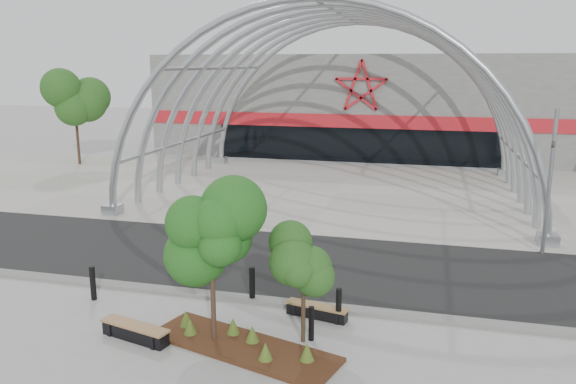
% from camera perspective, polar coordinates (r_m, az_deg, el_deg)
% --- Properties ---
extents(ground, '(140.00, 140.00, 0.00)m').
position_cam_1_polar(ground, '(18.27, -3.14, -10.74)').
color(ground, '#999894').
rests_on(ground, ground).
extents(road, '(140.00, 7.00, 0.02)m').
position_cam_1_polar(road, '(21.39, -0.33, -7.07)').
color(road, black).
rests_on(road, ground).
extents(forecourt, '(60.00, 17.00, 0.04)m').
position_cam_1_polar(forecourt, '(32.68, 4.96, -0.03)').
color(forecourt, '#A8A397').
rests_on(forecourt, ground).
extents(kerb, '(60.00, 0.50, 0.12)m').
position_cam_1_polar(kerb, '(18.03, -3.38, -10.87)').
color(kerb, slate).
rests_on(kerb, ground).
extents(arena_building, '(34.00, 15.24, 8.00)m').
position_cam_1_polar(arena_building, '(49.77, 8.46, 8.96)').
color(arena_building, slate).
rests_on(arena_building, ground).
extents(vault_canopy, '(20.80, 15.80, 20.36)m').
position_cam_1_polar(vault_canopy, '(32.68, 4.96, -0.03)').
color(vault_canopy, '#9DA3A8').
rests_on(vault_canopy, ground).
extents(planting_bed, '(5.49, 3.04, 0.55)m').
position_cam_1_polar(planting_bed, '(15.37, -4.78, -15.03)').
color(planting_bed, black).
rests_on(planting_bed, ground).
extents(signal_pole, '(0.44, 0.78, 5.68)m').
position_cam_1_polar(signal_pole, '(23.68, 25.06, 1.10)').
color(signal_pole, gray).
rests_on(signal_pole, ground).
extents(street_tree_0, '(1.85, 1.85, 4.22)m').
position_cam_1_polar(street_tree_0, '(14.65, -7.83, -4.25)').
color(street_tree_0, '#32211A').
rests_on(street_tree_0, ground).
extents(street_tree_1, '(1.45, 1.45, 3.43)m').
position_cam_1_polar(street_tree_1, '(14.70, 1.60, -6.41)').
color(street_tree_1, black).
rests_on(street_tree_1, ground).
extents(bench_0, '(2.16, 0.96, 0.44)m').
position_cam_1_polar(bench_0, '(16.21, -15.26, -13.58)').
color(bench_0, black).
rests_on(bench_0, ground).
extents(bench_1, '(1.93, 0.78, 0.39)m').
position_cam_1_polar(bench_1, '(16.93, 2.95, -12.02)').
color(bench_1, black).
rests_on(bench_1, ground).
extents(bollard_0, '(0.18, 0.18, 1.12)m').
position_cam_1_polar(bollard_0, '(18.98, -19.21, -8.73)').
color(bollard_0, black).
rests_on(bollard_0, ground).
extents(bollard_1, '(0.16, 0.16, 0.99)m').
position_cam_1_polar(bollard_1, '(19.24, -9.94, -8.08)').
color(bollard_1, black).
rests_on(bollard_1, ground).
extents(bollard_2, '(0.18, 0.18, 1.14)m').
position_cam_1_polar(bollard_2, '(17.86, -3.66, -9.33)').
color(bollard_2, black).
rests_on(bollard_2, ground).
extents(bollard_3, '(0.15, 0.15, 0.97)m').
position_cam_1_polar(bollard_3, '(15.55, 2.39, -13.20)').
color(bollard_3, black).
rests_on(bollard_3, ground).
extents(bollard_4, '(0.17, 0.17, 1.06)m').
position_cam_1_polar(bollard_4, '(16.48, 5.17, -11.48)').
color(bollard_4, black).
rests_on(bollard_4, ground).
extents(bg_tree_0, '(3.00, 3.00, 6.45)m').
position_cam_1_polar(bg_tree_0, '(43.90, -20.86, 8.60)').
color(bg_tree_0, black).
rests_on(bg_tree_0, ground).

